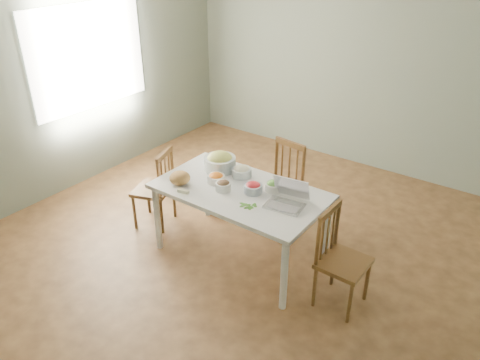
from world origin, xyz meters
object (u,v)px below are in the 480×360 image
Objects in this scene: chair_far at (278,187)px; bowl_squash at (220,161)px; dining_table at (240,223)px; bread_boule at (180,178)px; chair_left at (153,188)px; chair_right at (344,261)px; laptop at (285,196)px.

chair_far is 2.95× the size of bowl_squash.
dining_table is 8.04× the size of bread_boule.
dining_table is 0.67m from chair_far.
dining_table is at bearing -27.80° from bowl_squash.
chair_left is 0.98× the size of chair_right.
bread_boule is at bearing -104.81° from bowl_squash.
bowl_squash is at bearing 152.20° from dining_table.
chair_left is 0.83m from bowl_squash.
dining_table is 0.71m from bread_boule.
laptop is at bearing 12.79° from bread_boule.
dining_table is 1.08m from chair_right.
chair_far reaches higher than chair_right.
chair_right is at bearing -26.12° from chair_far.
chair_left is at bearing -138.27° from chair_far.
dining_table is 1.76× the size of chair_right.
bowl_squash is at bearing -124.14° from chair_far.
bread_boule is (0.56, -0.16, 0.36)m from chair_left.
chair_left is 0.69m from bread_boule.
chair_far is at bearing 104.52° from chair_left.
bowl_squash is (0.12, 0.45, 0.03)m from bread_boule.
bowl_squash is 0.97× the size of laptop.
laptop is (1.55, 0.06, 0.41)m from chair_left.
chair_far is at bearing 60.09° from bread_boule.
bowl_squash is (-1.47, 0.25, 0.38)m from chair_right.
chair_far is at bearing 89.52° from dining_table.
dining_table is 4.83× the size of laptop.
chair_right reaches higher than dining_table.
chair_far is 1.09m from bread_boule.
chair_right is at bearing 7.18° from bread_boule.
chair_right is 2.74× the size of laptop.
bread_boule is (-0.52, -0.90, 0.33)m from chair_far.
chair_far is at bearing 116.62° from laptop.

